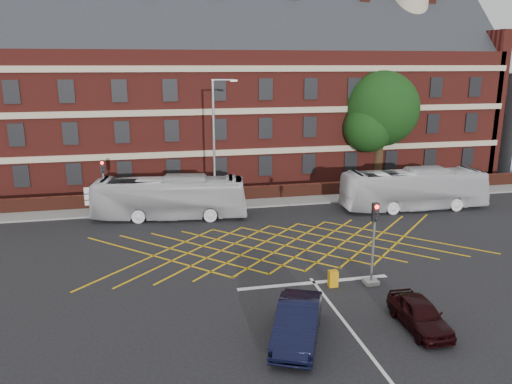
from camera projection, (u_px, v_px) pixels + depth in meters
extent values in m
plane|color=black|center=(295.00, 258.00, 28.90)|extent=(120.00, 120.00, 0.00)
cube|color=maroon|center=(231.00, 116.00, 48.22)|extent=(50.00, 12.00, 12.00)
cube|color=#202328|center=(230.00, 52.00, 46.73)|extent=(51.00, 10.61, 10.61)
cube|color=#B7A88C|center=(243.00, 111.00, 42.22)|extent=(50.00, 0.18, 0.50)
cube|color=black|center=(243.00, 129.00, 42.61)|extent=(1.20, 0.14, 1.80)
cylinder|color=#B7A88C|center=(408.00, 21.00, 49.67)|extent=(3.60, 3.60, 6.00)
cube|color=#4A1D13|center=(250.00, 193.00, 41.07)|extent=(56.00, 0.50, 1.10)
cube|color=slate|center=(252.00, 202.00, 40.24)|extent=(60.00, 3.00, 0.12)
cube|color=#CC990C|center=(285.00, 245.00, 30.79)|extent=(8.22, 8.22, 0.02)
cube|color=silver|center=(314.00, 282.00, 25.59)|extent=(8.00, 0.30, 0.02)
cube|color=silver|center=(367.00, 352.00, 19.44)|extent=(0.15, 14.00, 0.02)
imported|color=#BABABF|center=(170.00, 198.00, 35.96)|extent=(11.30, 4.25, 3.07)
imported|color=silver|center=(414.00, 189.00, 38.23)|extent=(11.34, 3.05, 3.13)
imported|color=black|center=(297.00, 322.00, 20.10)|extent=(3.41, 5.04, 1.57)
imported|color=black|center=(420.00, 314.00, 21.08)|extent=(1.64, 3.84, 1.29)
cylinder|color=black|center=(378.00, 154.00, 46.11)|extent=(0.90, 0.90, 5.59)
sphere|color=black|center=(381.00, 109.00, 45.07)|extent=(6.84, 6.84, 6.84)
sphere|color=black|center=(368.00, 127.00, 44.40)|extent=(4.44, 4.44, 4.44)
sphere|color=black|center=(391.00, 120.00, 46.43)|extent=(4.10, 4.10, 4.10)
cube|color=slate|center=(371.00, 282.00, 25.46)|extent=(0.70, 0.70, 0.20)
cylinder|color=gray|center=(373.00, 251.00, 25.04)|extent=(0.12, 0.12, 3.50)
cube|color=black|center=(375.00, 212.00, 24.53)|extent=(0.30, 0.25, 0.95)
sphere|color=#FF0C05|center=(377.00, 207.00, 24.32)|extent=(0.20, 0.20, 0.20)
cube|color=slate|center=(106.00, 217.00, 36.26)|extent=(0.70, 0.70, 0.20)
cylinder|color=gray|center=(105.00, 195.00, 35.85)|extent=(0.12, 0.12, 3.50)
cube|color=black|center=(103.00, 167.00, 35.34)|extent=(0.30, 0.25, 0.95)
sphere|color=#FF0C05|center=(102.00, 163.00, 35.13)|extent=(0.20, 0.20, 0.20)
cube|color=slate|center=(215.00, 212.00, 37.47)|extent=(1.00, 1.00, 0.20)
cylinder|color=gray|center=(214.00, 149.00, 36.28)|extent=(0.18, 0.18, 9.78)
cylinder|color=gray|center=(222.00, 80.00, 35.20)|extent=(1.60, 0.12, 0.12)
cube|color=gray|center=(234.00, 81.00, 35.37)|extent=(0.50, 0.20, 0.12)
cylinder|color=gray|center=(93.00, 200.00, 36.82)|extent=(0.10, 0.10, 2.20)
cube|color=silver|center=(92.00, 190.00, 36.55)|extent=(1.10, 0.06, 0.45)
cube|color=silver|center=(92.00, 197.00, 36.67)|extent=(1.10, 0.06, 0.40)
cube|color=silver|center=(93.00, 203.00, 36.78)|extent=(1.10, 0.06, 0.35)
cube|color=#C4850B|center=(333.00, 279.00, 25.08)|extent=(0.46, 0.36, 0.83)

